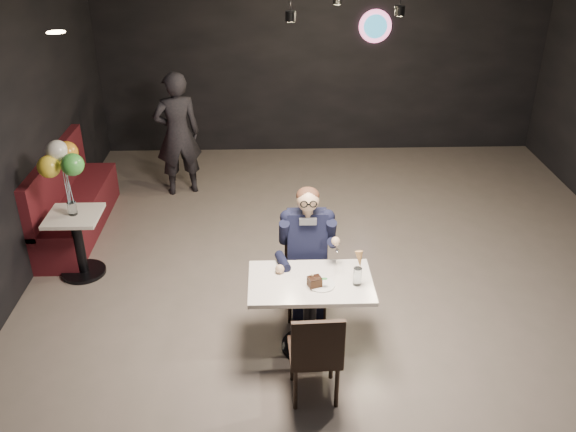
{
  "coord_description": "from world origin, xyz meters",
  "views": [
    {
      "loc": [
        -0.83,
        -5.06,
        3.78
      ],
      "look_at": [
        -0.67,
        0.03,
        1.09
      ],
      "focal_mm": 38.0,
      "sensor_mm": 36.0,
      "label": 1
    }
  ],
  "objects_px": {
    "main_table": "(310,315)",
    "side_table": "(79,247)",
    "chair_near": "(315,350)",
    "booth_bench": "(75,193)",
    "sundae_glass": "(357,276)",
    "chair_far": "(306,274)",
    "passerby": "(178,134)",
    "seated_man": "(307,252)",
    "balloon_vase": "(72,208)"
  },
  "relations": [
    {
      "from": "balloon_vase",
      "to": "seated_man",
      "type": "bearing_deg",
      "value": -17.94
    },
    {
      "from": "chair_near",
      "to": "passerby",
      "type": "distance_m",
      "value": 4.38
    },
    {
      "from": "chair_far",
      "to": "chair_near",
      "type": "relative_size",
      "value": 1.0
    },
    {
      "from": "chair_near",
      "to": "seated_man",
      "type": "height_order",
      "value": "seated_man"
    },
    {
      "from": "sundae_glass",
      "to": "passerby",
      "type": "bearing_deg",
      "value": 119.67
    },
    {
      "from": "sundae_glass",
      "to": "side_table",
      "type": "distance_m",
      "value": 3.23
    },
    {
      "from": "booth_bench",
      "to": "side_table",
      "type": "height_order",
      "value": "booth_bench"
    },
    {
      "from": "seated_man",
      "to": "passerby",
      "type": "relative_size",
      "value": 0.83
    },
    {
      "from": "chair_near",
      "to": "booth_bench",
      "type": "height_order",
      "value": "booth_bench"
    },
    {
      "from": "main_table",
      "to": "side_table",
      "type": "distance_m",
      "value": 2.8
    },
    {
      "from": "main_table",
      "to": "passerby",
      "type": "relative_size",
      "value": 0.63
    },
    {
      "from": "chair_far",
      "to": "passerby",
      "type": "height_order",
      "value": "passerby"
    },
    {
      "from": "main_table",
      "to": "balloon_vase",
      "type": "distance_m",
      "value": 2.84
    },
    {
      "from": "seated_man",
      "to": "passerby",
      "type": "height_order",
      "value": "passerby"
    },
    {
      "from": "chair_far",
      "to": "seated_man",
      "type": "bearing_deg",
      "value": 0.0
    },
    {
      "from": "chair_far",
      "to": "side_table",
      "type": "xyz_separation_m",
      "value": [
        -2.46,
        0.8,
        -0.11
      ]
    },
    {
      "from": "chair_near",
      "to": "balloon_vase",
      "type": "bearing_deg",
      "value": 139.57
    },
    {
      "from": "seated_man",
      "to": "booth_bench",
      "type": "height_order",
      "value": "seated_man"
    },
    {
      "from": "sundae_glass",
      "to": "balloon_vase",
      "type": "height_order",
      "value": "sundae_glass"
    },
    {
      "from": "chair_far",
      "to": "balloon_vase",
      "type": "xyz_separation_m",
      "value": [
        -2.46,
        0.8,
        0.36
      ]
    },
    {
      "from": "booth_bench",
      "to": "balloon_vase",
      "type": "bearing_deg",
      "value": -73.3
    },
    {
      "from": "main_table",
      "to": "balloon_vase",
      "type": "xyz_separation_m",
      "value": [
        -2.46,
        1.35,
        0.45
      ]
    },
    {
      "from": "chair_near",
      "to": "main_table",
      "type": "bearing_deg",
      "value": 87.79
    },
    {
      "from": "main_table",
      "to": "side_table",
      "type": "bearing_deg",
      "value": 151.3
    },
    {
      "from": "seated_man",
      "to": "balloon_vase",
      "type": "bearing_deg",
      "value": 162.06
    },
    {
      "from": "chair_near",
      "to": "sundae_glass",
      "type": "height_order",
      "value": "chair_near"
    },
    {
      "from": "seated_man",
      "to": "booth_bench",
      "type": "relative_size",
      "value": 0.68
    },
    {
      "from": "chair_far",
      "to": "sundae_glass",
      "type": "relative_size",
      "value": 5.53
    },
    {
      "from": "sundae_glass",
      "to": "booth_bench",
      "type": "xyz_separation_m",
      "value": [
        -3.16,
        2.41,
        -0.31
      ]
    },
    {
      "from": "chair_far",
      "to": "passerby",
      "type": "distance_m",
      "value": 3.35
    },
    {
      "from": "chair_near",
      "to": "booth_bench",
      "type": "bearing_deg",
      "value": 131.0
    },
    {
      "from": "seated_man",
      "to": "balloon_vase",
      "type": "xyz_separation_m",
      "value": [
        -2.46,
        0.8,
        0.1
      ]
    },
    {
      "from": "chair_near",
      "to": "side_table",
      "type": "xyz_separation_m",
      "value": [
        -2.46,
        1.94,
        -0.11
      ]
    },
    {
      "from": "balloon_vase",
      "to": "main_table",
      "type": "bearing_deg",
      "value": -28.7
    },
    {
      "from": "booth_bench",
      "to": "passerby",
      "type": "distance_m",
      "value": 1.64
    },
    {
      "from": "booth_bench",
      "to": "balloon_vase",
      "type": "distance_m",
      "value": 1.09
    },
    {
      "from": "chair_near",
      "to": "sundae_glass",
      "type": "bearing_deg",
      "value": 50.14
    },
    {
      "from": "chair_far",
      "to": "booth_bench",
      "type": "bearing_deg",
      "value": 146.93
    },
    {
      "from": "sundae_glass",
      "to": "booth_bench",
      "type": "bearing_deg",
      "value": 142.65
    },
    {
      "from": "balloon_vase",
      "to": "booth_bench",
      "type": "bearing_deg",
      "value": 106.7
    },
    {
      "from": "booth_bench",
      "to": "sundae_glass",
      "type": "bearing_deg",
      "value": -37.35
    },
    {
      "from": "sundae_glass",
      "to": "chair_far",
      "type": "bearing_deg",
      "value": 123.2
    },
    {
      "from": "side_table",
      "to": "sundae_glass",
      "type": "bearing_deg",
      "value": -26.27
    },
    {
      "from": "side_table",
      "to": "seated_man",
      "type": "bearing_deg",
      "value": -17.94
    },
    {
      "from": "chair_far",
      "to": "balloon_vase",
      "type": "relative_size",
      "value": 6.42
    },
    {
      "from": "chair_far",
      "to": "sundae_glass",
      "type": "xyz_separation_m",
      "value": [
        0.4,
        -0.62,
        0.37
      ]
    },
    {
      "from": "chair_far",
      "to": "side_table",
      "type": "relative_size",
      "value": 1.32
    },
    {
      "from": "main_table",
      "to": "chair_near",
      "type": "distance_m",
      "value": 0.6
    },
    {
      "from": "chair_near",
      "to": "sundae_glass",
      "type": "relative_size",
      "value": 5.53
    },
    {
      "from": "main_table",
      "to": "chair_far",
      "type": "xyz_separation_m",
      "value": [
        0.0,
        0.55,
        0.09
      ]
    }
  ]
}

